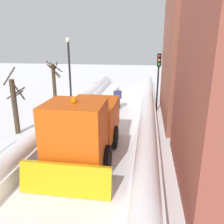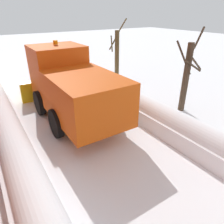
% 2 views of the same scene
% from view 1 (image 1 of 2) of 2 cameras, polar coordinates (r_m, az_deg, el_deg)
% --- Properties ---
extents(ground_plane, '(80.00, 80.00, 0.00)m').
position_cam_1_polar(ground_plane, '(12.05, -4.20, -7.72)').
color(ground_plane, white).
extents(snowbank_left, '(1.10, 36.00, 1.10)m').
position_cam_1_polar(snowbank_left, '(11.58, 8.56, -6.28)').
color(snowbank_left, white).
rests_on(snowbank_left, ground).
extents(snowbank_right, '(1.10, 36.00, 1.03)m').
position_cam_1_polar(snowbank_right, '(12.68, -15.89, -4.84)').
color(snowbank_right, white).
rests_on(snowbank_right, ground).
extents(plow_truck, '(3.20, 5.98, 3.12)m').
position_cam_1_polar(plow_truck, '(10.24, -6.61, -3.45)').
color(plow_truck, '#DB510F').
rests_on(plow_truck, ground).
extents(skier, '(0.62, 1.80, 1.81)m').
position_cam_1_polar(skier, '(17.67, 1.41, 3.90)').
color(skier, black).
rests_on(skier, ground).
extents(traffic_light_pole, '(0.28, 0.42, 4.21)m').
position_cam_1_polar(traffic_light_pole, '(17.06, 11.39, 9.78)').
color(traffic_light_pole, black).
rests_on(traffic_light_pole, ground).
extents(street_lamp, '(0.40, 0.40, 5.31)m').
position_cam_1_polar(street_lamp, '(19.27, -10.50, 11.83)').
color(street_lamp, black).
rests_on(street_lamp, ground).
extents(bare_tree_near, '(1.06, 1.18, 3.65)m').
position_cam_1_polar(bare_tree_near, '(18.77, -14.02, 6.79)').
color(bare_tree_near, '#3E301F').
rests_on(bare_tree_near, ground).
extents(bare_tree_mid, '(1.11, 1.06, 3.73)m').
position_cam_1_polar(bare_tree_mid, '(13.86, -22.82, 1.58)').
color(bare_tree_mid, '#423325').
rests_on(bare_tree_mid, ground).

